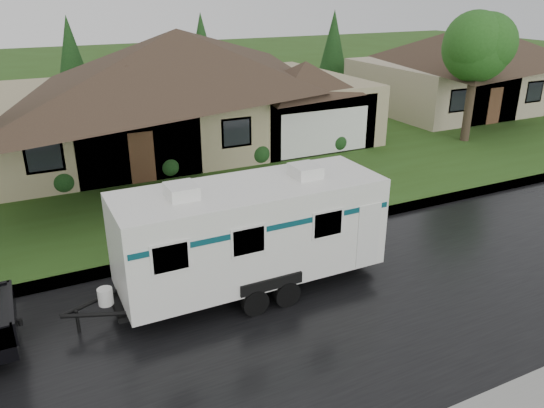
{
  "coord_description": "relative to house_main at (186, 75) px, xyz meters",
  "views": [
    {
      "loc": [
        -5.62,
        -11.64,
        7.53
      ],
      "look_at": [
        1.13,
        2.0,
        1.31
      ],
      "focal_mm": 35.0,
      "sensor_mm": 36.0,
      "label": 1
    }
  ],
  "objects": [
    {
      "name": "curb",
      "position": [
        -2.29,
        -11.59,
        -3.52
      ],
      "size": [
        140.0,
        0.5,
        0.15
      ],
      "primitive_type": "cube",
      "color": "gray",
      "rests_on": "ground"
    },
    {
      "name": "ground",
      "position": [
        -2.29,
        -13.84,
        -3.59
      ],
      "size": [
        140.0,
        140.0,
        0.0
      ],
      "primitive_type": "plane",
      "color": "#2C4D18",
      "rests_on": "ground"
    },
    {
      "name": "house_neighbor",
      "position": [
        19.97,
        0.5,
        -0.27
      ],
      "size": [
        15.12,
        9.72,
        6.45
      ],
      "color": "tan",
      "rests_on": "lawn"
    },
    {
      "name": "shrub_row",
      "position": [
        -0.29,
        -4.54,
        -2.94
      ],
      "size": [
        13.6,
        1.0,
        1.0
      ],
      "color": "#143814",
      "rests_on": "lawn"
    },
    {
      "name": "house_main",
      "position": [
        0.0,
        0.0,
        0.0
      ],
      "size": [
        19.44,
        10.8,
        6.9
      ],
      "color": "tan",
      "rests_on": "lawn"
    },
    {
      "name": "tree_right_green",
      "position": [
        13.03,
        -5.85,
        1.15
      ],
      "size": [
        4.0,
        4.0,
        6.62
      ],
      "color": "#382B1E",
      "rests_on": "lawn"
    },
    {
      "name": "road",
      "position": [
        -2.29,
        -15.84,
        -3.59
      ],
      "size": [
        140.0,
        8.0,
        0.01
      ],
      "primitive_type": "cube",
      "color": "black",
      "rests_on": "ground"
    },
    {
      "name": "travel_trailer",
      "position": [
        -2.89,
        -14.12,
        -1.86
      ],
      "size": [
        7.28,
        2.56,
        3.27
      ],
      "color": "white",
      "rests_on": "ground"
    },
    {
      "name": "lawn",
      "position": [
        -2.29,
        1.16,
        -3.52
      ],
      "size": [
        140.0,
        26.0,
        0.15
      ],
      "primitive_type": "cube",
      "color": "#2C4D18",
      "rests_on": "ground"
    }
  ]
}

